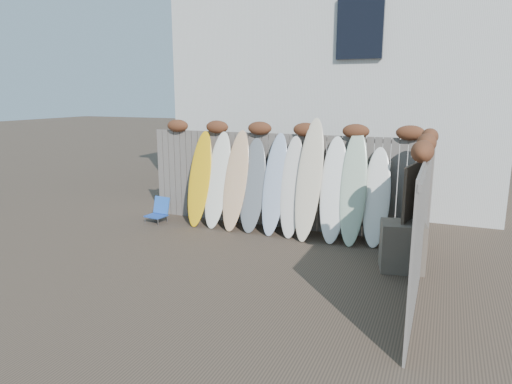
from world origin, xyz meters
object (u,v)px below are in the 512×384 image
at_px(beach_chair, 159,211).
at_px(lattice_panel, 412,213).
at_px(surfboard_0, 200,179).
at_px(wooden_crate, 402,246).

height_order(beach_chair, lattice_panel, lattice_panel).
xyz_separation_m(lattice_panel, surfboard_0, (-4.42, 0.67, 0.16)).
relative_size(beach_chair, lattice_panel, 0.32).
height_order(beach_chair, surfboard_0, surfboard_0).
bearing_deg(surfboard_0, beach_chair, -168.25).
distance_m(wooden_crate, surfboard_0, 4.51).
relative_size(wooden_crate, surfboard_0, 0.38).
bearing_deg(lattice_panel, surfboard_0, -178.74).
distance_m(wooden_crate, lattice_panel, 0.63).
relative_size(wooden_crate, lattice_panel, 0.47).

